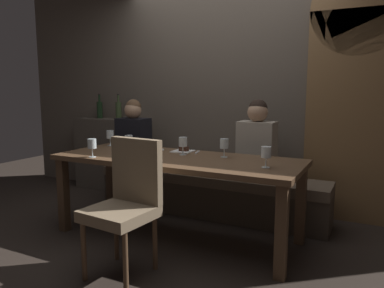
{
  "coord_description": "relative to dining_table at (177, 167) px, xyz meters",
  "views": [
    {
      "loc": [
        1.59,
        -2.84,
        1.34
      ],
      "look_at": [
        0.07,
        0.16,
        0.84
      ],
      "focal_mm": 34.82,
      "sensor_mm": 36.0,
      "label": 1
    }
  ],
  "objects": [
    {
      "name": "wine_glass_center_front",
      "position": [
        -0.52,
        0.01,
        0.2
      ],
      "size": [
        0.08,
        0.08,
        0.16
      ],
      "color": "silver",
      "rests_on": "dining_table"
    },
    {
      "name": "wine_glass_center_back",
      "position": [
        -0.66,
        -0.34,
        0.2
      ],
      "size": [
        0.08,
        0.08,
        0.16
      ],
      "color": "silver",
      "rests_on": "dining_table"
    },
    {
      "name": "wine_glass_far_right",
      "position": [
        0.83,
        -0.09,
        0.2
      ],
      "size": [
        0.08,
        0.08,
        0.16
      ],
      "color": "silver",
      "rests_on": "dining_table"
    },
    {
      "name": "wine_bottle_dark_red",
      "position": [
        -1.76,
        1.05,
        0.42
      ],
      "size": [
        0.08,
        0.08,
        0.33
      ],
      "color": "black",
      "rests_on": "back_counter"
    },
    {
      "name": "dessert_plate",
      "position": [
        -0.08,
        0.27,
        0.1
      ],
      "size": [
        0.19,
        0.19,
        0.05
      ],
      "color": "white",
      "rests_on": "dining_table"
    },
    {
      "name": "back_wall_tiled",
      "position": [
        0.0,
        1.22,
        0.85
      ],
      "size": [
        6.0,
        0.12,
        3.0
      ],
      "primitive_type": "cube",
      "color": "brown",
      "rests_on": "ground"
    },
    {
      "name": "chair_near_side",
      "position": [
        -0.01,
        -0.72,
        -0.09
      ],
      "size": [
        0.48,
        0.48,
        0.98
      ],
      "color": "brown",
      "rests_on": "ground"
    },
    {
      "name": "espresso_cup",
      "position": [
        -0.34,
        0.24,
        0.11
      ],
      "size": [
        0.12,
        0.12,
        0.06
      ],
      "color": "white",
      "rests_on": "dining_table"
    },
    {
      "name": "folded_napkin",
      "position": [
        -0.55,
        0.19,
        0.09
      ],
      "size": [
        0.12,
        0.11,
        0.01
      ],
      "primitive_type": "cube",
      "rotation": [
        0.0,
        0.0,
        0.06
      ],
      "color": "silver",
      "rests_on": "dining_table"
    },
    {
      "name": "wine_glass_far_left",
      "position": [
        -0.95,
        0.26,
        0.2
      ],
      "size": [
        0.08,
        0.08,
        0.16
      ],
      "color": "silver",
      "rests_on": "dining_table"
    },
    {
      "name": "wine_bottle_pale_label",
      "position": [
        -1.42,
        1.01,
        0.42
      ],
      "size": [
        0.08,
        0.08,
        0.33
      ],
      "color": "#384728",
      "rests_on": "back_counter"
    },
    {
      "name": "fork_on_table",
      "position": [
        0.06,
        0.3,
        0.09
      ],
      "size": [
        0.05,
        0.17,
        0.01
      ],
      "primitive_type": "cube",
      "rotation": [
        0.0,
        0.0,
        0.23
      ],
      "color": "silver",
      "rests_on": "dining_table"
    },
    {
      "name": "wine_glass_near_left",
      "position": [
        0.0,
        0.12,
        0.2
      ],
      "size": [
        0.08,
        0.08,
        0.16
      ],
      "color": "silver",
      "rests_on": "dining_table"
    },
    {
      "name": "dining_table",
      "position": [
        0.0,
        0.0,
        0.0
      ],
      "size": [
        2.2,
        0.84,
        0.74
      ],
      "color": "#493422",
      "rests_on": "ground"
    },
    {
      "name": "diner_bearded",
      "position": [
        0.52,
        0.7,
        0.17
      ],
      "size": [
        0.36,
        0.24,
        0.79
      ],
      "color": "#9E9384",
      "rests_on": "banquette_bench"
    },
    {
      "name": "arched_door",
      "position": [
        1.35,
        1.15,
        0.71
      ],
      "size": [
        0.9,
        0.05,
        2.55
      ],
      "color": "brown",
      "rests_on": "ground"
    },
    {
      "name": "wine_glass_end_right",
      "position": [
        0.38,
        0.18,
        0.2
      ],
      "size": [
        0.08,
        0.08,
        0.16
      ],
      "color": "silver",
      "rests_on": "dining_table"
    },
    {
      "name": "diner_redhead",
      "position": [
        -0.98,
        0.72,
        0.16
      ],
      "size": [
        0.36,
        0.24,
        0.77
      ],
      "color": "black",
      "rests_on": "banquette_bench"
    },
    {
      "name": "banquette_bench",
      "position": [
        0.0,
        0.7,
        -0.42
      ],
      "size": [
        2.5,
        0.44,
        0.45
      ],
      "color": "#40352A",
      "rests_on": "ground"
    },
    {
      "name": "back_counter",
      "position": [
        -1.55,
        1.04,
        -0.18
      ],
      "size": [
        1.1,
        0.28,
        0.95
      ],
      "primitive_type": "cube",
      "color": "#494138",
      "rests_on": "ground"
    },
    {
      "name": "ground",
      "position": [
        0.0,
        0.0,
        -0.65
      ],
      "size": [
        9.0,
        9.0,
        0.0
      ],
      "primitive_type": "plane",
      "color": "black"
    }
  ]
}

